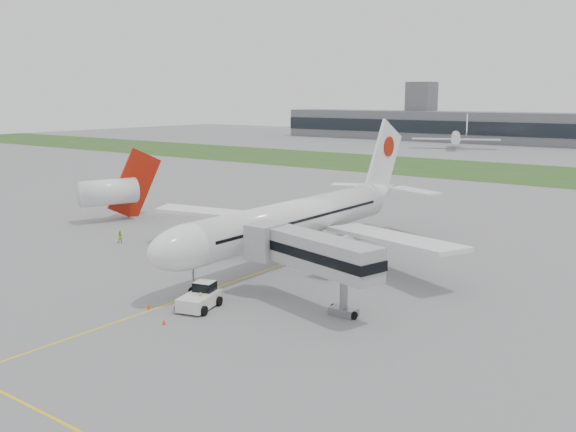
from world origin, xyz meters
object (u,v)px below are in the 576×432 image
Objects in this scene: jet_bridge at (309,252)px; ground_crew_near at (200,301)px; neighbor_aircraft at (112,191)px; airliner at (300,217)px; pushback_tug at (200,297)px.

ground_crew_near is at bearing -121.06° from jet_bridge.
neighbor_aircraft is (-53.93, 17.59, -0.59)m from jet_bridge.
airliner is 23.08m from pushback_tug.
airliner is at bearing 15.64° from neighbor_aircraft.
airliner reaches higher than neighbor_aircraft.
ground_crew_near is (-8.01, -7.76, -4.81)m from jet_bridge.
pushback_tug is (3.48, -22.37, -4.50)m from airliner.
airliner is at bearing -111.12° from ground_crew_near.
pushback_tug is at bearing -81.16° from airliner.
ground_crew_near is 0.12× the size of neighbor_aircraft.
neighbor_aircraft is (-45.38, 24.80, 4.01)m from pushback_tug.
jet_bridge is at bearing -51.55° from airliner.
neighbor_aircraft is (-45.91, 25.34, 4.22)m from ground_crew_near.
jet_bridge is at bearing -167.00° from ground_crew_near.
ground_crew_near is (0.53, -0.54, -0.22)m from pushback_tug.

